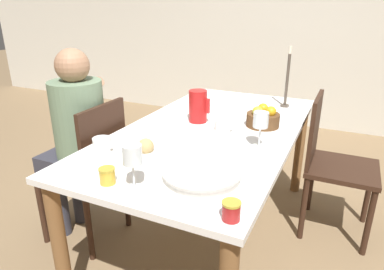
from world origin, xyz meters
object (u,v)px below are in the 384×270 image
object	(u,v)px
teacup_near_person	(102,146)
wine_glass_water	(261,121)
red_pitcher	(198,106)
serving_tray	(202,174)
wine_glass_juice	(132,157)
chair_opposite	(332,161)
bread_plate	(146,150)
jam_jar_amber	(231,210)
fruit_bowl	(263,118)
jam_jar_red	(107,175)
candlestick_tall	(287,83)
chair_person_side	(90,168)
person_seated	(76,131)
teacup_across	(223,127)

from	to	relation	value
teacup_near_person	wine_glass_water	bearing A→B (deg)	29.28
red_pitcher	serving_tray	xyz separation A→B (m)	(0.31, -0.66, -0.08)
red_pitcher	wine_glass_juice	world-z (taller)	red_pitcher
chair_opposite	serving_tray	bearing A→B (deg)	-25.25
wine_glass_water	bread_plate	world-z (taller)	wine_glass_water
wine_glass_water	serving_tray	bearing A→B (deg)	-106.98
wine_glass_water	jam_jar_amber	distance (m)	0.67
bread_plate	fruit_bowl	bearing A→B (deg)	57.04
teacup_near_person	fruit_bowl	size ratio (longest dim) A/B	0.79
wine_glass_water	jam_jar_red	world-z (taller)	wine_glass_water
fruit_bowl	candlestick_tall	distance (m)	0.49
chair_person_side	serving_tray	bearing A→B (deg)	-107.06
bread_plate	jam_jar_red	distance (m)	0.32
chair_person_side	chair_opposite	bearing A→B (deg)	-61.05
chair_person_side	candlestick_tall	distance (m)	1.42
teacup_near_person	bread_plate	world-z (taller)	bread_plate
fruit_bowl	wine_glass_water	bearing A→B (deg)	-78.89
teacup_near_person	bread_plate	size ratio (longest dim) A/B	0.69
jam_jar_amber	fruit_bowl	size ratio (longest dim) A/B	0.35
chair_opposite	bread_plate	bearing A→B (deg)	-42.62
jam_jar_red	chair_person_side	bearing A→B (deg)	138.61
red_pitcher	bread_plate	distance (m)	0.55
wine_glass_water	jam_jar_amber	bearing A→B (deg)	-83.26
chair_opposite	candlestick_tall	world-z (taller)	candlestick_tall
red_pitcher	jam_jar_red	size ratio (longest dim) A/B	2.92
serving_tray	fruit_bowl	xyz separation A→B (m)	(0.07, 0.74, 0.03)
teacup_near_person	jam_jar_red	distance (m)	0.34
jam_jar_amber	fruit_bowl	distance (m)	0.98
person_seated	jam_jar_amber	distance (m)	1.25
serving_tray	person_seated	bearing A→B (deg)	163.66
wine_glass_water	wine_glass_juice	world-z (taller)	same
red_pitcher	jam_jar_amber	world-z (taller)	red_pitcher
chair_person_side	bread_plate	size ratio (longest dim) A/B	4.10
teacup_across	red_pitcher	bearing A→B (deg)	152.35
chair_person_side	person_seated	xyz separation A→B (m)	(-0.08, 0.01, 0.22)
person_seated	jam_jar_amber	bearing A→B (deg)	-113.78
jam_jar_amber	red_pitcher	bearing A→B (deg)	120.43
person_seated	jam_jar_amber	world-z (taller)	person_seated
jam_jar_amber	jam_jar_red	world-z (taller)	same
teacup_near_person	chair_person_side	bearing A→B (deg)	144.26
chair_opposite	wine_glass_water	xyz separation A→B (m)	(-0.34, -0.57, 0.39)
serving_tray	wine_glass_juice	bearing A→B (deg)	-136.75
fruit_bowl	chair_opposite	bearing A→B (deg)	31.83
person_seated	fruit_bowl	xyz separation A→B (m)	(1.00, 0.47, 0.08)
chair_opposite	jam_jar_amber	size ratio (longest dim) A/B	13.45
teacup_near_person	chair_opposite	bearing A→B (deg)	42.96
red_pitcher	chair_opposite	bearing A→B (deg)	23.06
chair_opposite	person_seated	bearing A→B (deg)	-62.97
wine_glass_juice	serving_tray	xyz separation A→B (m)	(0.20, 0.19, -0.12)
chair_person_side	chair_opposite	size ratio (longest dim) A/B	1.00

